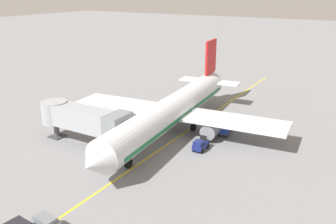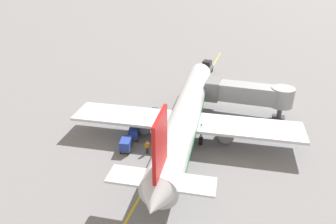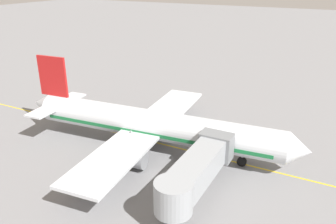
% 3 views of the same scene
% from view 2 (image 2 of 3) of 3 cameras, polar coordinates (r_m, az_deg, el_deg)
% --- Properties ---
extents(ground_plane, '(400.00, 400.00, 0.00)m').
position_cam_2_polar(ground_plane, '(45.04, 1.85, -2.94)').
color(ground_plane, slate).
extents(gate_lead_in_line, '(0.24, 80.00, 0.01)m').
position_cam_2_polar(gate_lead_in_line, '(45.04, 1.85, -2.93)').
color(gate_lead_in_line, gold).
rests_on(gate_lead_in_line, ground).
extents(parked_airliner, '(30.35, 37.35, 10.63)m').
position_cam_2_polar(parked_airliner, '(41.72, 3.25, -0.56)').
color(parked_airliner, silver).
rests_on(parked_airliner, ground).
extents(jet_bridge, '(12.91, 3.50, 4.98)m').
position_cam_2_polar(jet_bridge, '(49.07, 14.34, 3.30)').
color(jet_bridge, '#93999E').
rests_on(jet_bridge, ground).
extents(pushback_tractor, '(2.61, 4.59, 2.40)m').
position_cam_2_polar(pushback_tractor, '(66.22, 6.85, 7.90)').
color(pushback_tractor, slate).
rests_on(pushback_tractor, ground).
extents(baggage_tug_lead, '(1.31, 2.52, 1.62)m').
position_cam_2_polar(baggage_tug_lead, '(47.16, -2.67, -0.52)').
color(baggage_tug_lead, navy).
rests_on(baggage_tug_lead, ground).
extents(baggage_cart_front, '(1.72, 2.98, 1.58)m').
position_cam_2_polar(baggage_cart_front, '(42.37, -6.16, -3.68)').
color(baggage_cart_front, '#4C4C51').
rests_on(baggage_cart_front, ground).
extents(baggage_cart_second_in_train, '(1.72, 2.98, 1.58)m').
position_cam_2_polar(baggage_cart_second_in_train, '(40.06, -7.65, -5.73)').
color(baggage_cart_second_in_train, '#4C4C51').
rests_on(baggage_cart_second_in_train, ground).
extents(ground_crew_wing_walker, '(0.54, 0.60, 1.69)m').
position_cam_2_polar(ground_crew_wing_walker, '(39.22, -3.80, -6.30)').
color(ground_crew_wing_walker, '#232328').
rests_on(ground_crew_wing_walker, ground).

